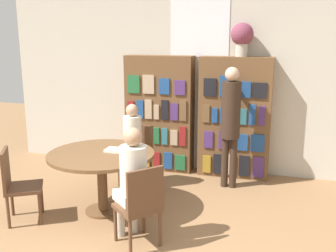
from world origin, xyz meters
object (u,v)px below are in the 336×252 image
Objects in this scene: bookshelf_left at (160,114)px; flower_vase at (242,36)px; seated_reader_left at (131,143)px; reading_table at (102,162)px; librarian_standing at (231,116)px; chair_far_side at (141,203)px; seated_reader_right at (132,177)px; chair_left_side at (137,153)px; bookshelf_right at (235,118)px; chair_near_camera at (16,182)px.

flower_vase is (1.25, 0.00, 1.20)m from bookshelf_left.
bookshelf_left is 1.50× the size of seated_reader_left.
flower_vase is 0.40× the size of seated_reader_left.
librarian_standing reaches higher than reading_table.
librarian_standing is at bearing -22.86° from bookshelf_left.
flower_vase reaches higher than reading_table.
bookshelf_left reaches higher than librarian_standing.
librarian_standing reaches higher than chair_far_side.
flower_vase is 0.39× the size of seated_reader_right.
flower_vase is 0.55× the size of chair_far_side.
flower_vase is at bearing 50.72° from reading_table.
flower_vase reaches higher than seated_reader_right.
seated_reader_left is 0.71× the size of librarian_standing.
chair_left_side is 1.60m from seated_reader_right.
chair_far_side is 0.51× the size of librarian_standing.
seated_reader_left is 1.42m from librarian_standing.
bookshelf_right reaches higher than seated_reader_left.
chair_far_side reaches higher than reading_table.
seated_reader_left is at bearing -143.51° from bookshelf_right.
chair_near_camera is (-1.03, -2.24, -0.43)m from bookshelf_left.
bookshelf_left reaches higher than chair_far_side.
chair_near_camera is at bearing -134.65° from bookshelf_right.
reading_table is at bearing -128.16° from bookshelf_right.
bookshelf_left reaches higher than reading_table.
librarian_standing is at bearing 22.77° from chair_far_side.
reading_table is at bearing 90.00° from chair_near_camera.
flower_vase reaches higher than chair_left_side.
seated_reader_right is (0.50, -1.50, 0.22)m from chair_left_side.
chair_far_side is (0.54, -2.40, -0.43)m from bookshelf_left.
seated_reader_right is (0.52, -1.32, 0.02)m from seated_reader_left.
seated_reader_left is at bearing 66.00° from chair_far_side.
bookshelf_left reaches higher than chair_left_side.
bookshelf_right is 1.50× the size of seated_reader_left.
seated_reader_left is (-1.36, -0.96, -1.43)m from flower_vase.
bookshelf_left reaches higher than seated_reader_right.
librarian_standing is at bearing 42.23° from reading_table.
chair_left_side is (-1.34, -0.78, -1.63)m from flower_vase.
chair_left_side is at bearing -149.68° from flower_vase.
reading_table is (-0.19, -1.75, -0.27)m from bookshelf_left.
seated_reader_right is at bearing -41.60° from reading_table.
bookshelf_left is at bearing 179.99° from bookshelf_right.
seated_reader_left is (-0.02, -0.18, 0.20)m from chair_left_side.
chair_near_camera reaches higher than reading_table.
librarian_standing is (2.22, 1.74, 0.55)m from chair_near_camera.
bookshelf_left is at bearing -91.09° from seated_reader_left.
chair_far_side is at bearing 117.00° from chair_left_side.
chair_far_side is at bearing 54.00° from chair_near_camera.
chair_left_side is 1.00× the size of chair_far_side.
chair_near_camera is 0.72× the size of seated_reader_left.
librarian_standing reaches higher than seated_reader_right.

